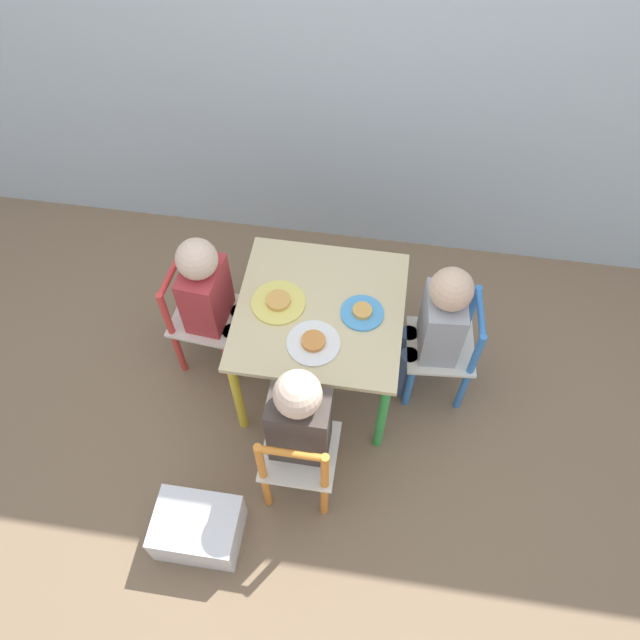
# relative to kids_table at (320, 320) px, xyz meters

# --- Properties ---
(ground_plane) EXTENTS (6.00, 6.00, 0.00)m
(ground_plane) POSITION_rel_kids_table_xyz_m (0.00, 0.00, -0.42)
(ground_plane) COLOR #7F664C
(kids_table) EXTENTS (0.61, 0.61, 0.49)m
(kids_table) POSITION_rel_kids_table_xyz_m (0.00, 0.00, 0.00)
(kids_table) COLOR beige
(kids_table) RESTS_ON ground_plane
(chair_red) EXTENTS (0.28, 0.28, 0.53)m
(chair_red) POSITION_rel_kids_table_xyz_m (-0.49, 0.04, -0.16)
(chair_red) COLOR silver
(chair_red) RESTS_ON ground_plane
(chair_blue) EXTENTS (0.28, 0.28, 0.53)m
(chair_blue) POSITION_rel_kids_table_xyz_m (0.49, 0.04, -0.16)
(chair_blue) COLOR silver
(chair_blue) RESTS_ON ground_plane
(chair_orange) EXTENTS (0.26, 0.26, 0.53)m
(chair_orange) POSITION_rel_kids_table_xyz_m (-0.00, -0.49, -0.16)
(chair_orange) COLOR silver
(chair_orange) RESTS_ON ground_plane
(child_left) EXTENTS (0.22, 0.21, 0.72)m
(child_left) POSITION_rel_kids_table_xyz_m (-0.43, 0.04, 0.01)
(child_left) COLOR #7A6B5B
(child_left) RESTS_ON ground_plane
(child_right) EXTENTS (0.22, 0.21, 0.73)m
(child_right) POSITION_rel_kids_table_xyz_m (0.43, 0.04, 0.01)
(child_right) COLOR #4C608E
(child_right) RESTS_ON ground_plane
(child_front) EXTENTS (0.20, 0.21, 0.75)m
(child_front) POSITION_rel_kids_table_xyz_m (-0.00, -0.43, 0.02)
(child_front) COLOR #4C608E
(child_front) RESTS_ON ground_plane
(plate_left) EXTENTS (0.20, 0.20, 0.03)m
(plate_left) POSITION_rel_kids_table_xyz_m (-0.15, 0.00, 0.08)
(plate_left) COLOR #EADB66
(plate_left) RESTS_ON kids_table
(plate_right) EXTENTS (0.16, 0.16, 0.03)m
(plate_right) POSITION_rel_kids_table_xyz_m (0.15, 0.00, 0.08)
(plate_right) COLOR #4C9EE0
(plate_right) RESTS_ON kids_table
(plate_front) EXTENTS (0.19, 0.19, 0.03)m
(plate_front) POSITION_rel_kids_table_xyz_m (-0.00, -0.15, 0.08)
(plate_front) COLOR white
(plate_front) RESTS_ON kids_table
(storage_bin) EXTENTS (0.30, 0.22, 0.18)m
(storage_bin) POSITION_rel_kids_table_xyz_m (-0.33, -0.73, -0.33)
(storage_bin) COLOR silver
(storage_bin) RESTS_ON ground_plane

